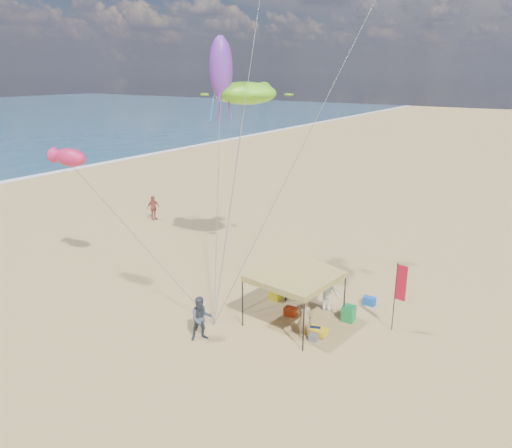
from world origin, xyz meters
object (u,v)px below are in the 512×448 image
object	(u,v)px
canopy_tent	(295,254)
cooler_red	(291,311)
chair_green	(349,313)
person_near_b	(201,318)
person_far_a	(153,208)
beach_cart	(317,331)
feather_flag	(399,287)
person_near_a	(304,318)
cooler_blue	(369,301)
person_near_c	(328,291)
chair_yellow	(276,292)

from	to	relation	value
canopy_tent	cooler_red	xyz separation A→B (m)	(-0.46, 0.55, -3.03)
chair_green	person_near_b	distance (m)	6.44
cooler_red	person_far_a	xyz separation A→B (m)	(-15.61, 7.21, 0.72)
beach_cart	cooler_red	bearing A→B (deg)	153.10
cooler_red	beach_cart	world-z (taller)	cooler_red
feather_flag	person_far_a	distance (m)	20.87
person_near_a	person_far_a	bearing A→B (deg)	-58.02
person_near_a	person_far_a	size ratio (longest dim) A/B	0.94
person_near_b	cooler_red	bearing A→B (deg)	11.38
chair_green	person_near_a	distance (m)	2.52
cooler_red	cooler_blue	distance (m)	3.87
person_far_a	person_near_a	bearing A→B (deg)	-106.61
feather_flag	person_near_b	bearing A→B (deg)	-142.03
beach_cart	person_near_c	distance (m)	2.45
beach_cart	person_near_b	size ratio (longest dim) A/B	0.48
chair_green	beach_cart	bearing A→B (deg)	-107.74
beach_cart	chair_green	bearing A→B (deg)	72.26
person_near_a	feather_flag	bearing A→B (deg)	-171.38
canopy_tent	chair_green	bearing A→B (deg)	38.97
person_far_a	beach_cart	bearing A→B (deg)	-105.01
cooler_blue	cooler_red	bearing A→B (deg)	-130.97
chair_green	person_near_c	distance (m)	1.41
person_near_b	beach_cart	bearing A→B (deg)	-13.17
chair_green	person_near_b	world-z (taller)	person_near_b
chair_green	person_far_a	bearing A→B (deg)	160.84
beach_cart	cooler_blue	bearing A→B (deg)	78.26
feather_flag	beach_cart	distance (m)	3.82
beach_cart	person_near_b	xyz separation A→B (m)	(-3.75, -2.85, 0.73)
canopy_tent	beach_cart	distance (m)	3.30
canopy_tent	person_near_c	xyz separation A→B (m)	(0.66, 1.91, -2.28)
chair_yellow	person_near_a	bearing A→B (deg)	-39.91
canopy_tent	beach_cart	world-z (taller)	canopy_tent
feather_flag	cooler_red	bearing A→B (deg)	-164.35
beach_cart	person_far_a	size ratio (longest dim) A/B	0.50
person_near_a	canopy_tent	bearing A→B (deg)	-70.85
cooler_red	person_far_a	distance (m)	17.21
canopy_tent	person_near_c	distance (m)	3.05
cooler_red	chair_yellow	bearing A→B (deg)	144.03
cooler_red	chair_yellow	xyz separation A→B (m)	(-1.39, 1.01, 0.16)
chair_green	chair_yellow	world-z (taller)	same
feather_flag	person_near_c	bearing A→B (deg)	177.45
canopy_tent	chair_yellow	bearing A→B (deg)	139.87
cooler_blue	beach_cart	xyz separation A→B (m)	(-0.79, -3.81, 0.01)
chair_yellow	feather_flag	bearing A→B (deg)	2.08
cooler_blue	chair_yellow	world-z (taller)	chair_yellow
person_near_c	person_near_a	bearing A→B (deg)	83.92
person_near_a	cooler_red	bearing A→B (deg)	-74.93
person_near_a	person_near_c	bearing A→B (deg)	-116.26
canopy_tent	chair_green	xyz separation A→B (m)	(1.88, 1.52, -2.87)
cooler_red	person_near_c	distance (m)	1.92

